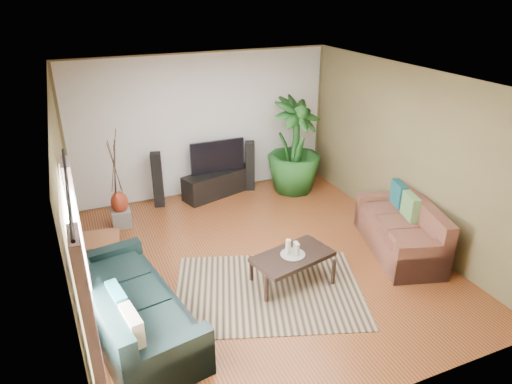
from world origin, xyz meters
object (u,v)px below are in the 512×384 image
speaker_right (250,166)px  sofa_left (132,302)px  vase (120,202)px  side_table (102,256)px  pedestal (122,218)px  coffee_table (292,269)px  television (217,156)px  potted_plant (295,146)px  sofa_right (400,226)px  tv_stand (218,183)px  speaker_left (158,180)px

speaker_right → sofa_left: bearing=-111.6°
vase → side_table: vase is taller
speaker_right → vase: size_ratio=2.53×
sofa_left → pedestal: bearing=-15.1°
coffee_table → speaker_right: bearing=65.0°
pedestal → vase: size_ratio=0.78×
television → potted_plant: size_ratio=0.57×
sofa_left → television: 3.97m
pedestal → side_table: size_ratio=0.55×
side_table → pedestal: bearing=71.7°
side_table → sofa_right: bearing=-15.0°
sofa_left → coffee_table: 2.18m
potted_plant → side_table: (-3.82, -1.51, -0.65)m
sofa_left → vase: 2.72m
tv_stand → side_table: bearing=-158.6°
tv_stand → vase: bearing=179.6°
television → speaker_right: bearing=0.0°
pedestal → television: bearing=17.0°
coffee_table → potted_plant: size_ratio=0.59×
sofa_left → speaker_left: bearing=-27.2°
television → vase: size_ratio=2.67×
sofa_left → tv_stand: bearing=-43.6°
speaker_left → side_table: 2.24m
tv_stand → side_table: (-2.38, -1.91, 0.04)m
side_table → potted_plant: bearing=21.6°
coffee_table → vase: (-1.95, 2.57, 0.23)m
tv_stand → pedestal: 2.03m
television → speaker_left: (-1.18, -0.03, -0.28)m
sofa_left → side_table: 1.42m
pedestal → speaker_right: bearing=12.8°
coffee_table → television: 3.22m
television → sofa_right: bearing=-58.2°
tv_stand → vase: 2.04m
sofa_left → vase: bearing=-15.1°
television → vase: 2.06m
sofa_right → speaker_right: 3.29m
pedestal → coffee_table: bearing=-52.9°
tv_stand → coffee_table: bearing=-107.3°
sofa_right → speaker_right: speaker_right is taller
speaker_right → sofa_right: bearing=-49.2°
speaker_right → potted_plant: 0.97m
speaker_left → sofa_left: bearing=-93.8°
side_table → vase: bearing=71.7°
speaker_left → potted_plant: bearing=5.1°
speaker_right → side_table: 3.60m
speaker_right → side_table: speaker_right is taller
television → vase: television is taller
coffee_table → tv_stand: (-0.01, 3.16, 0.02)m
potted_plant → vase: potted_plant is taller
sofa_left → sofa_right: same height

